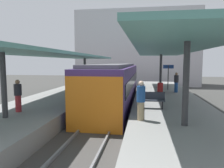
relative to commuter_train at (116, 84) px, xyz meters
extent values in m
plane|color=#383835|center=(0.00, -3.31, -1.73)|extent=(80.00, 80.00, 0.00)
cube|color=gray|center=(-3.80, -3.31, -1.23)|extent=(4.40, 28.00, 1.00)
cube|color=gray|center=(3.80, -3.31, -1.23)|extent=(4.40, 28.00, 1.00)
cube|color=#423F3D|center=(0.00, -3.31, -1.63)|extent=(3.20, 28.00, 0.20)
cube|color=slate|center=(-0.72, -3.31, -1.46)|extent=(0.08, 28.00, 0.14)
cube|color=slate|center=(0.72, -3.31, -1.46)|extent=(0.08, 28.00, 0.14)
cube|color=#472D6B|center=(0.00, 0.03, -0.08)|extent=(2.70, 14.75, 2.90)
cube|color=orange|center=(0.00, -7.37, -0.23)|extent=(2.65, 0.08, 2.60)
cube|color=black|center=(-1.37, 0.03, 0.27)|extent=(0.04, 13.57, 0.76)
cube|color=black|center=(1.37, 0.03, 0.27)|extent=(0.04, 13.57, 0.76)
cube|color=#515156|center=(0.00, 0.03, 1.47)|extent=(2.16, 14.01, 0.20)
cylinder|color=#333335|center=(-3.80, -8.21, 0.70)|extent=(0.24, 0.24, 2.86)
cylinder|color=#333335|center=(-3.80, 4.39, 0.70)|extent=(0.24, 0.24, 2.86)
cube|color=slate|center=(-3.80, -1.91, 2.21)|extent=(4.18, 21.00, 0.16)
cylinder|color=#333335|center=(3.80, -8.21, 0.87)|extent=(0.24, 0.24, 3.20)
cylinder|color=#333335|center=(3.80, 4.39, 0.87)|extent=(0.24, 0.24, 3.20)
cube|color=slate|center=(3.80, -1.91, 2.56)|extent=(4.18, 21.00, 0.16)
cube|color=black|center=(2.08, -5.33, -0.53)|extent=(0.08, 0.32, 0.40)
cube|color=black|center=(3.18, -5.33, -0.53)|extent=(0.08, 0.32, 0.40)
cube|color=#2D333D|center=(2.63, -5.33, -0.30)|extent=(1.40, 0.40, 0.06)
cube|color=#2D333D|center=(2.63, -5.15, -0.07)|extent=(1.40, 0.06, 0.40)
cylinder|color=#262628|center=(4.32, 2.60, 0.37)|extent=(0.08, 0.08, 2.20)
cube|color=navy|center=(4.32, 2.60, 1.32)|extent=(0.90, 0.06, 0.32)
cylinder|color=maroon|center=(3.52, 0.71, -0.33)|extent=(0.44, 0.44, 0.80)
cylinder|color=#998460|center=(2.11, -7.72, -0.34)|extent=(0.28, 0.28, 0.78)
cylinder|color=navy|center=(2.11, -7.72, 0.38)|extent=(0.36, 0.36, 0.66)
sphere|color=beige|center=(2.11, -7.72, 0.83)|extent=(0.22, 0.22, 0.22)
cylinder|color=navy|center=(4.80, 1.08, -0.32)|extent=(0.28, 0.28, 0.81)
cylinder|color=#232328|center=(4.80, 1.08, 0.37)|extent=(0.36, 0.36, 0.58)
sphere|color=#936B4C|center=(4.80, 1.08, 0.77)|extent=(0.22, 0.22, 0.22)
cylinder|color=maroon|center=(-3.87, -7.10, -0.32)|extent=(0.28, 0.28, 0.82)
cylinder|color=#232328|center=(-3.87, -7.10, 0.37)|extent=(0.36, 0.36, 0.55)
sphere|color=#936B4C|center=(-3.87, -7.10, 0.75)|extent=(0.22, 0.22, 0.22)
cube|color=#B7B2B7|center=(1.03, 16.69, 3.77)|extent=(18.00, 6.00, 11.00)
camera|label=1|loc=(2.24, -16.46, 1.70)|focal=33.74mm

